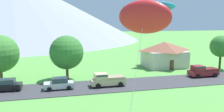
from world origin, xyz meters
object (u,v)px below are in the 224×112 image
at_px(tree_right_of_center, 67,52).
at_px(tree_center, 0,54).
at_px(parked_car_black_west_end, 6,85).
at_px(tree_left_of_center, 221,46).
at_px(kite_flyer_with_kite, 144,17).
at_px(parked_car_silver_mid_west, 59,84).
at_px(house_leftmost, 164,54).
at_px(pickup_truck_maroon_east_side, 202,71).
at_px(pickup_truck_sand_west_side, 107,80).

bearing_deg(tree_right_of_center, tree_center, 172.90).
bearing_deg(tree_center, tree_right_of_center, -7.10).
distance_m(tree_right_of_center, parked_car_black_west_end, 10.45).
xyz_separation_m(tree_right_of_center, parked_car_black_west_end, (-8.70, -4.37, -3.81)).
height_order(tree_left_of_center, kite_flyer_with_kite, kite_flyer_with_kite).
height_order(tree_center, parked_car_silver_mid_west, tree_center).
bearing_deg(parked_car_silver_mid_west, kite_flyer_with_kite, -72.40).
distance_m(tree_right_of_center, kite_flyer_with_kite, 24.44).
bearing_deg(house_leftmost, tree_left_of_center, -26.21).
bearing_deg(pickup_truck_maroon_east_side, house_leftmost, 103.79).
distance_m(tree_left_of_center, tree_right_of_center, 31.14).
height_order(house_leftmost, parked_car_black_west_end, house_leftmost).
distance_m(house_leftmost, tree_left_of_center, 11.46).
xyz_separation_m(tree_left_of_center, tree_center, (-41.66, -0.14, -0.07)).
height_order(tree_right_of_center, pickup_truck_sand_west_side, tree_right_of_center).
relative_size(tree_center, pickup_truck_maroon_east_side, 1.47).
relative_size(tree_center, parked_car_black_west_end, 1.80).
relative_size(parked_car_black_west_end, pickup_truck_maroon_east_side, 0.82).
relative_size(tree_left_of_center, pickup_truck_sand_west_side, 1.34).
distance_m(house_leftmost, tree_center, 31.99).
relative_size(house_leftmost, tree_center, 1.16).
distance_m(parked_car_black_west_end, kite_flyer_with_kite, 24.87).
distance_m(pickup_truck_sand_west_side, kite_flyer_with_kite, 20.20).
distance_m(tree_left_of_center, kite_flyer_with_kite, 36.93).
bearing_deg(pickup_truck_sand_west_side, kite_flyer_with_kite, -94.26).
distance_m(tree_right_of_center, pickup_truck_sand_west_side, 8.64).
bearing_deg(kite_flyer_with_kite, tree_center, 121.05).
bearing_deg(pickup_truck_maroon_east_side, parked_car_black_west_end, -178.69).
distance_m(tree_left_of_center, tree_center, 41.66).
bearing_deg(tree_center, parked_car_silver_mid_west, -35.94).
height_order(parked_car_silver_mid_west, kite_flyer_with_kite, kite_flyer_with_kite).
distance_m(pickup_truck_maroon_east_side, kite_flyer_with_kite, 28.95).
bearing_deg(kite_flyer_with_kite, pickup_truck_maroon_east_side, 46.03).
bearing_deg(parked_car_black_west_end, kite_flyer_with_kite, -55.61).
relative_size(pickup_truck_sand_west_side, pickup_truck_maroon_east_side, 1.00).
relative_size(parked_car_black_west_end, pickup_truck_sand_west_side, 0.82).
bearing_deg(tree_left_of_center, house_leftmost, 153.79).
bearing_deg(pickup_truck_maroon_east_side, tree_center, 171.72).
xyz_separation_m(house_leftmost, tree_right_of_center, (-20.97, -6.44, 1.86)).
bearing_deg(parked_car_silver_mid_west, tree_center, 144.06).
height_order(house_leftmost, tree_left_of_center, tree_left_of_center).
relative_size(house_leftmost, parked_car_silver_mid_west, 2.10).
distance_m(house_leftmost, tree_right_of_center, 22.02).
bearing_deg(pickup_truck_sand_west_side, house_leftmost, 37.79).
bearing_deg(kite_flyer_with_kite, tree_left_of_center, 42.90).
xyz_separation_m(pickup_truck_sand_west_side, kite_flyer_with_kite, (-1.34, -18.01, 9.04)).
xyz_separation_m(parked_car_black_west_end, pickup_truck_sand_west_side, (14.39, -1.05, 0.19)).
relative_size(tree_left_of_center, kite_flyer_with_kite, 0.61).
bearing_deg(pickup_truck_sand_west_side, pickup_truck_maroon_east_side, 5.73).
xyz_separation_m(tree_center, parked_car_silver_mid_west, (9.15, -6.64, -3.77)).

